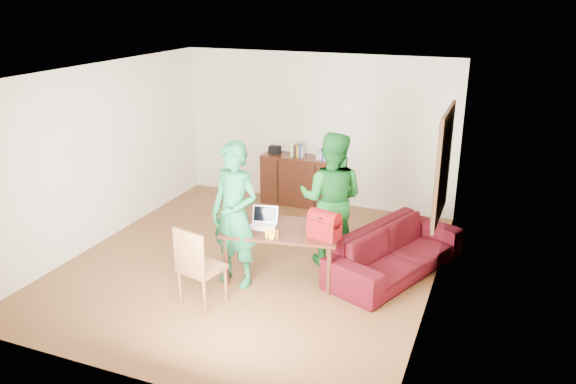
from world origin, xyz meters
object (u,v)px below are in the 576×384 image
at_px(laptop, 263,224).
at_px(red_bag, 324,227).
at_px(table, 282,234).
at_px(chair, 202,281).
at_px(sofa, 395,251).
at_px(bottle, 277,233).
at_px(person_near, 235,215).
at_px(person_far, 331,199).

xyz_separation_m(laptop, red_bag, (0.87, -0.03, 0.10)).
bearing_deg(table, chair, -132.55).
relative_size(laptop, red_bag, 0.96).
distance_m(red_bag, sofa, 1.23).
distance_m(table, laptop, 0.30).
height_order(laptop, bottle, laptop).
bearing_deg(bottle, person_near, -178.72).
bearing_deg(chair, red_bag, 49.44).
xyz_separation_m(table, laptop, (-0.26, -0.06, 0.13)).
height_order(person_far, laptop, person_far).
distance_m(person_far, sofa, 1.13).
bearing_deg(table, person_far, 46.41).
relative_size(laptop, sofa, 0.17).
bearing_deg(laptop, table, 2.20).
bearing_deg(person_far, sofa, 175.02).
bearing_deg(chair, person_near, 90.30).
xyz_separation_m(red_bag, sofa, (0.78, 0.78, -0.54)).
xyz_separation_m(person_near, sofa, (1.90, 1.05, -0.64)).
distance_m(laptop, red_bag, 0.87).
bearing_deg(laptop, bottle, -52.63).
height_order(chair, red_bag, chair).
xyz_separation_m(bottle, red_bag, (0.54, 0.27, 0.07)).
relative_size(person_near, sofa, 0.88).
xyz_separation_m(chair, red_bag, (1.27, 0.93, 0.56)).
distance_m(bottle, red_bag, 0.60).
relative_size(table, bottle, 10.26).
relative_size(table, laptop, 4.33).
distance_m(chair, person_near, 0.94).
height_order(bottle, sofa, bottle).
distance_m(person_far, laptop, 1.05).
bearing_deg(bottle, red_bag, 26.31).
distance_m(chair, laptop, 1.14).
xyz_separation_m(person_near, bottle, (0.58, 0.01, -0.17)).
xyz_separation_m(laptop, sofa, (1.65, 0.75, -0.44)).
xyz_separation_m(table, red_bag, (0.61, -0.09, 0.23)).
height_order(chair, bottle, chair).
height_order(person_near, bottle, person_near).
xyz_separation_m(laptop, bottle, (0.33, -0.30, 0.04)).
bearing_deg(table, red_bag, -18.13).
height_order(person_near, person_far, person_near).
height_order(person_far, bottle, person_far).
height_order(chair, sofa, chair).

